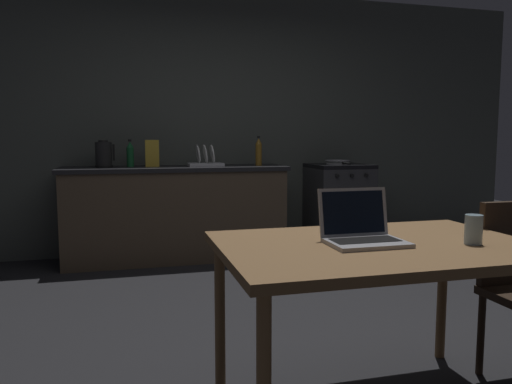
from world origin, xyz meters
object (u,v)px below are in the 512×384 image
at_px(dining_table, 377,259).
at_px(frying_pan, 338,162).
at_px(cereal_box, 152,153).
at_px(electric_kettle, 104,155).
at_px(dish_rack, 205,161).
at_px(drinking_glass, 474,229).
at_px(bottle_b, 130,154).
at_px(stove_oven, 338,207).
at_px(bottle, 259,152).
at_px(laptop, 362,232).

height_order(dining_table, frying_pan, frying_pan).
bearing_deg(frying_pan, cereal_box, 178.57).
bearing_deg(electric_kettle, dish_rack, 0.00).
bearing_deg(drinking_glass, dining_table, 162.23).
bearing_deg(dish_rack, drinking_glass, -78.34).
height_order(electric_kettle, bottle_b, bottle_b).
relative_size(frying_pan, cereal_box, 1.69).
relative_size(stove_oven, cereal_box, 3.56).
height_order(bottle, dish_rack, bottle).
distance_m(drinking_glass, bottle_b, 3.47).
height_order(frying_pan, dish_rack, dish_rack).
relative_size(laptop, dish_rack, 0.94).
relative_size(dining_table, cereal_box, 5.19).
distance_m(dining_table, drinking_glass, 0.42).
xyz_separation_m(bottle, drinking_glass, (0.11, -3.05, -0.25)).
height_order(stove_oven, bottle_b, bottle_b).
height_order(cereal_box, bottle_b, bottle_b).
xyz_separation_m(stove_oven, cereal_box, (-1.95, 0.02, 0.59)).
distance_m(stove_oven, bottle, 1.08).
bearing_deg(bottle, electric_kettle, 178.08).
relative_size(electric_kettle, frying_pan, 0.58).
bearing_deg(laptop, cereal_box, 93.50).
height_order(stove_oven, electric_kettle, electric_kettle).
xyz_separation_m(electric_kettle, bottle, (1.49, -0.05, 0.02)).
bearing_deg(electric_kettle, bottle_b, 18.36).
height_order(drinking_glass, cereal_box, cereal_box).
bearing_deg(bottle_b, drinking_glass, -66.89).
height_order(laptop, drinking_glass, laptop).
bearing_deg(bottle_b, bottle, -5.94).
height_order(bottle, drinking_glass, bottle).
relative_size(frying_pan, bottle_b, 1.66).
relative_size(dining_table, drinking_glass, 10.78).
distance_m(dining_table, laptop, 0.13).
xyz_separation_m(stove_oven, bottle, (-0.90, -0.05, 0.60)).
distance_m(stove_oven, bottle_b, 2.23).
height_order(electric_kettle, cereal_box, cereal_box).
bearing_deg(bottle_b, frying_pan, -2.91).
distance_m(laptop, electric_kettle, 3.19).
bearing_deg(frying_pan, laptop, -112.40).
distance_m(bottle, drinking_glass, 3.06).
xyz_separation_m(laptop, electric_kettle, (-1.16, 2.96, 0.25)).
relative_size(laptop, bottle_b, 1.22).
bearing_deg(electric_kettle, laptop, -68.66).
xyz_separation_m(dining_table, bottle, (0.27, 2.93, 0.38)).
xyz_separation_m(frying_pan, cereal_box, (-1.92, 0.05, 0.10)).
height_order(electric_kettle, dish_rack, electric_kettle).
xyz_separation_m(stove_oven, bottle_b, (-2.15, 0.08, 0.58)).
xyz_separation_m(drinking_glass, bottle_b, (-1.36, 3.18, 0.23)).
bearing_deg(bottle_b, dish_rack, -6.36).
relative_size(laptop, cereal_box, 1.24).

